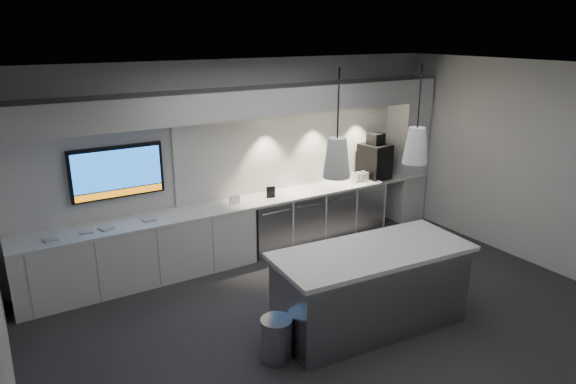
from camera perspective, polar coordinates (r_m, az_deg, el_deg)
floor at (r=6.59m, az=5.13°, el=-13.59°), size 7.00×7.00×0.00m
ceiling at (r=5.65m, az=5.98°, el=13.39°), size 7.00×7.00×0.00m
wall_back at (r=8.01m, az=-5.20°, el=3.79°), size 7.00×0.00×7.00m
wall_front at (r=4.39m, az=25.69°, el=-10.09°), size 7.00×0.00×7.00m
wall_right at (r=8.46m, az=24.96°, el=2.93°), size 0.00×7.00×7.00m
back_counter at (r=7.91m, az=-4.04°, el=-1.06°), size 6.80×0.65×0.04m
left_base_cabinets at (r=7.49m, az=-16.00°, el=-6.52°), size 3.30×0.63×0.86m
fridge_unit_a at (r=8.17m, az=-2.41°, el=-3.79°), size 0.60×0.61×0.85m
fridge_unit_b at (r=8.47m, az=1.32°, el=-2.98°), size 0.60×0.61×0.85m
fridge_unit_c at (r=8.81m, az=4.78°, el=-2.22°), size 0.60×0.61×0.85m
fridge_unit_d at (r=9.17m, az=7.97°, el=-1.51°), size 0.60×0.61×0.85m
backsplash at (r=8.56m, az=2.09°, el=5.10°), size 4.60×0.03×1.30m
soffit at (r=7.58m, az=-4.37°, el=9.94°), size 6.90×0.60×0.40m
column at (r=9.64m, az=13.02°, el=4.56°), size 0.55×0.55×2.60m
wall_tv at (r=7.34m, az=-18.44°, el=2.13°), size 1.25×0.07×0.72m
island at (r=6.22m, az=9.19°, el=-10.47°), size 2.41×1.17×0.99m
bin at (r=5.72m, az=-1.27°, el=-16.03°), size 0.34×0.34×0.48m
coffee_machine at (r=9.16m, az=9.62°, el=3.60°), size 0.49×0.65×0.79m
sign_black at (r=7.98m, az=-1.93°, el=-0.02°), size 0.14×0.04×0.18m
sign_white at (r=7.71m, az=-5.96°, el=-0.90°), size 0.18×0.04×0.14m
cup_cluster at (r=8.94m, az=8.02°, el=1.68°), size 0.28×0.18×0.15m
tray_a at (r=7.06m, az=-24.88°, el=-4.80°), size 0.18×0.18×0.02m
tray_b at (r=7.16m, az=-21.43°, el=-4.06°), size 0.18×0.18×0.02m
tray_c at (r=7.17m, az=-19.56°, el=-3.82°), size 0.20×0.20×0.02m
tray_d at (r=7.32m, az=-15.21°, el=-2.94°), size 0.17×0.17×0.02m
pendant_left at (r=5.30m, az=5.44°, el=3.83°), size 0.29×0.29×1.11m
pendant_right at (r=6.02m, az=14.04°, el=5.06°), size 0.29×0.29×1.11m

